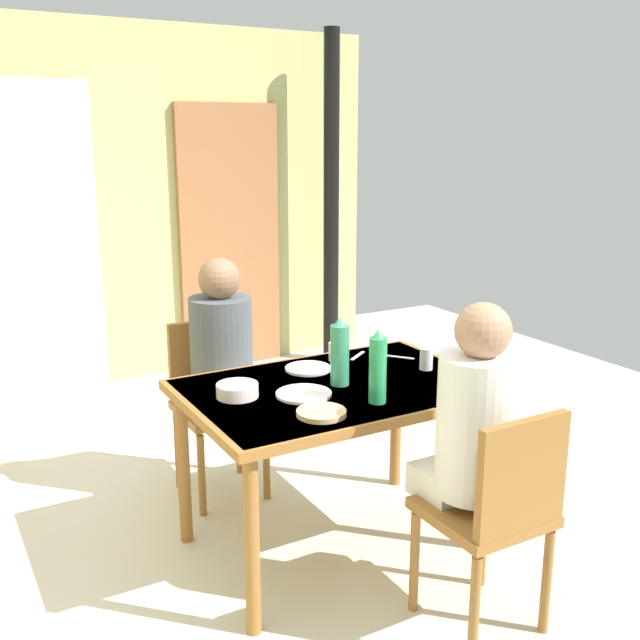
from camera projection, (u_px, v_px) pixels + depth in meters
ground_plane at (277, 556)px, 3.21m from camera, size 7.10×7.10×0.00m
wall_back at (103, 209)px, 5.20m from camera, size 4.16×0.10×2.53m
door_wooden at (230, 239)px, 5.64m from camera, size 0.80×0.05×2.00m
stove_pipe_column at (331, 202)px, 5.70m from camera, size 0.12×0.12×2.53m
curtain_panel at (30, 244)px, 4.92m from camera, size 0.90×0.03×2.13m
dining_table at (337, 403)px, 3.14m from camera, size 1.28×0.87×0.75m
chair_near_diner at (497, 509)px, 2.61m from camera, size 0.40×0.40×0.87m
chair_far_diner at (214, 396)px, 3.72m from camera, size 0.40×0.40×0.87m
person_near_diner at (475, 421)px, 2.65m from camera, size 0.30×0.37×0.77m
person_far_diner at (223, 349)px, 3.54m from camera, size 0.30×0.37×0.77m
water_bottle_green_near at (340, 353)px, 3.09m from camera, size 0.08×0.08×0.29m
water_bottle_green_far at (378, 368)px, 2.88m from camera, size 0.07×0.07×0.30m
serving_bowl_center at (237, 390)px, 2.97m from camera, size 0.17×0.17×0.05m
dinner_plate_near_left at (308, 368)px, 3.32m from camera, size 0.21×0.21×0.01m
dinner_plate_near_right at (304, 394)px, 2.99m from camera, size 0.23×0.23×0.01m
drinking_glass_by_near_diner at (335, 351)px, 3.45m from camera, size 0.06×0.06×0.09m
drinking_glass_by_far_diner at (426, 359)px, 3.32m from camera, size 0.06×0.06×0.10m
bread_plate_sliced at (321, 413)px, 2.78m from camera, size 0.19×0.19×0.02m
cutlery_knife_near at (358, 356)px, 3.52m from camera, size 0.13×0.10×0.00m
cutlery_fork_near at (399, 357)px, 3.50m from camera, size 0.10×0.13×0.00m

